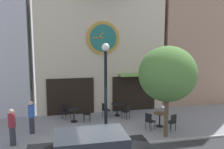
{
  "coord_description": "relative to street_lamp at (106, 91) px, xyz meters",
  "views": [
    {
      "loc": [
        -1.98,
        -9.64,
        4.66
      ],
      "look_at": [
        0.78,
        2.64,
        2.84
      ],
      "focal_mm": 38.34,
      "sensor_mm": 36.0,
      "label": 1
    }
  ],
  "objects": [
    {
      "name": "cafe_chair_curbside",
      "position": [
        0.55,
        3.0,
        -1.76
      ],
      "size": [
        0.51,
        0.51,
        0.9
      ],
      "color": "black",
      "rests_on": "ground_plane"
    },
    {
      "name": "cafe_table_leftmost",
      "position": [
        -1.34,
        2.7,
        -1.76
      ],
      "size": [
        0.71,
        0.71,
        0.75
      ],
      "color": "black",
      "rests_on": "ground_plane"
    },
    {
      "name": "cafe_chair_outer",
      "position": [
        2.43,
        0.57,
        -1.76
      ],
      "size": [
        0.55,
        0.55,
        0.9
      ],
      "color": "black",
      "rests_on": "ground_plane"
    },
    {
      "name": "cafe_chair_by_entrance",
      "position": [
        -1.8,
        3.38,
        -1.76
      ],
      "size": [
        0.56,
        0.56,
        0.9
      ],
      "color": "black",
      "rests_on": "ground_plane"
    },
    {
      "name": "cafe_chair_facing_street",
      "position": [
        -0.51,
        2.58,
        -1.76
      ],
      "size": [
        0.47,
        0.47,
        0.9
      ],
      "color": "black",
      "rests_on": "ground_plane"
    },
    {
      "name": "pedestrian_blue",
      "position": [
        -3.51,
        1.42,
        -1.43
      ],
      "size": [
        0.43,
        0.43,
        1.67
      ],
      "color": "#2D2D38",
      "rests_on": "ground_plane"
    },
    {
      "name": "cafe_table_center_right",
      "position": [
        3.16,
        0.92,
        -1.78
      ],
      "size": [
        0.66,
        0.66,
        0.75
      ],
      "color": "black",
      "rests_on": "ground_plane"
    },
    {
      "name": "cafe_chair_near_tree",
      "position": [
        1.77,
        2.5,
        -1.76
      ],
      "size": [
        0.57,
        0.57,
        0.9
      ],
      "color": "black",
      "rests_on": "ground_plane"
    },
    {
      "name": "street_lamp",
      "position": [
        0.0,
        0.0,
        0.0
      ],
      "size": [
        0.36,
        0.36,
        4.52
      ],
      "color": "black",
      "rests_on": "ground_plane"
    },
    {
      "name": "cafe_chair_under_awning",
      "position": [
        3.5,
        0.14,
        -1.76
      ],
      "size": [
        0.52,
        0.52,
        0.9
      ],
      "color": "black",
      "rests_on": "ground_plane"
    },
    {
      "name": "cafe_table_center",
      "position": [
        1.37,
        3.22,
        -1.74
      ],
      "size": [
        0.76,
        0.76,
        0.76
      ],
      "color": "black",
      "rests_on": "ground_plane"
    },
    {
      "name": "neighbor_building_right",
      "position": [
        8.29,
        6.26,
        4.01
      ],
      "size": [
        6.45,
        4.08,
        12.6
      ],
      "color": "#9E7A66",
      "rests_on": "ground_plane"
    },
    {
      "name": "pedestrian_maroon",
      "position": [
        -4.2,
        0.16,
        -1.43
      ],
      "size": [
        0.38,
        0.38,
        1.67
      ],
      "color": "#2D2D38",
      "rests_on": "ground_plane"
    },
    {
      "name": "street_tree",
      "position": [
        2.89,
        -0.43,
        0.78
      ],
      "size": [
        2.78,
        2.5,
        4.4
      ],
      "color": "brown",
      "rests_on": "ground_plane"
    },
    {
      "name": "clock_building",
      "position": [
        0.66,
        5.58,
        2.8
      ],
      "size": [
        8.34,
        4.08,
        9.84
      ],
      "color": "beige",
      "rests_on": "ground_plane"
    }
  ]
}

